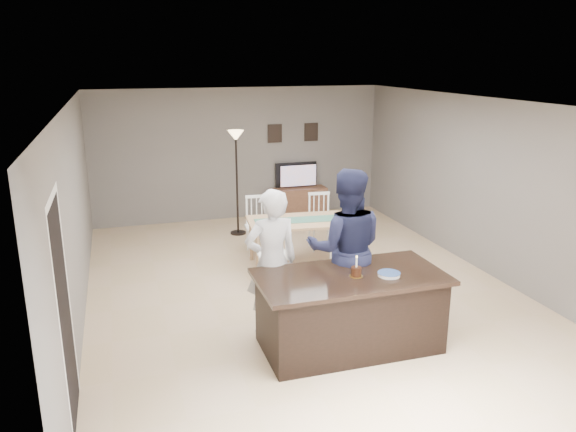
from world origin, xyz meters
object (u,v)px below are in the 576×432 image
object	(u,v)px
tv_console	(298,202)
birthday_cake	(356,271)
plate_stack	(389,274)
television	(297,175)
man	(346,249)
floor_lamp	(236,154)
woman	(272,263)
dining_table	(299,228)
kitchen_island	(350,311)

from	to	relation	value
tv_console	birthday_cake	world-z (taller)	birthday_cake
tv_console	plate_stack	xyz separation A→B (m)	(-0.80, -5.73, 0.62)
television	plate_stack	xyz separation A→B (m)	(-0.80, -5.80, 0.06)
tv_console	man	bearing A→B (deg)	-101.63
man	plate_stack	distance (m)	0.75
tv_console	floor_lamp	size ratio (longest dim) A/B	0.60
woman	man	size ratio (longest dim) A/B	0.90
man	dining_table	size ratio (longest dim) A/B	1.02
man	floor_lamp	bearing A→B (deg)	-64.78
woman	birthday_cake	distance (m)	1.05
dining_table	birthday_cake	bearing A→B (deg)	-89.21
woman	plate_stack	size ratio (longest dim) A/B	7.06
tv_console	birthday_cake	size ratio (longest dim) A/B	4.92
television	birthday_cake	xyz separation A→B (m)	(-1.16, -5.70, 0.09)
kitchen_island	woman	distance (m)	1.08
woman	tv_console	bearing A→B (deg)	-115.10
tv_console	television	distance (m)	0.57
woman	plate_stack	distance (m)	1.40
plate_stack	dining_table	xyz separation A→B (m)	(-0.12, 2.89, -0.29)
kitchen_island	dining_table	size ratio (longest dim) A/B	1.09
plate_stack	dining_table	distance (m)	2.91
kitchen_island	man	world-z (taller)	man
woman	kitchen_island	bearing A→B (deg)	137.36
tv_console	dining_table	bearing A→B (deg)	-107.92
television	birthday_cake	world-z (taller)	birthday_cake
tv_console	plate_stack	distance (m)	5.82
kitchen_island	dining_table	world-z (taller)	dining_table
dining_table	floor_lamp	xyz separation A→B (m)	(-0.59, 1.95, 0.91)
kitchen_island	dining_table	bearing A→B (deg)	84.11
television	dining_table	xyz separation A→B (m)	(-0.92, -2.91, -0.23)
dining_table	floor_lamp	size ratio (longest dim) A/B	0.99
woman	birthday_cake	bearing A→B (deg)	136.14
television	floor_lamp	world-z (taller)	floor_lamp
television	birthday_cake	size ratio (longest dim) A/B	3.74
kitchen_island	birthday_cake	bearing A→B (deg)	-57.16
tv_console	dining_table	distance (m)	3.00
kitchen_island	floor_lamp	world-z (taller)	floor_lamp
birthday_cake	floor_lamp	distance (m)	4.78
television	kitchen_island	bearing A→B (deg)	77.99
tv_console	woman	world-z (taller)	woman
floor_lamp	dining_table	bearing A→B (deg)	-73.10
woman	floor_lamp	size ratio (longest dim) A/B	0.92
tv_console	woman	size ratio (longest dim) A/B	0.66
dining_table	woman	bearing A→B (deg)	-110.51
kitchen_island	dining_table	distance (m)	2.75
plate_stack	floor_lamp	xyz separation A→B (m)	(-0.71, 4.83, 0.62)
kitchen_island	tv_console	size ratio (longest dim) A/B	1.79
man	plate_stack	xyz separation A→B (m)	(0.23, -0.71, -0.09)
man	kitchen_island	bearing A→B (deg)	91.79
plate_stack	floor_lamp	bearing A→B (deg)	98.32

